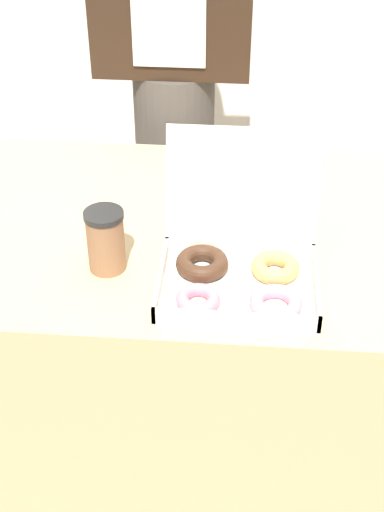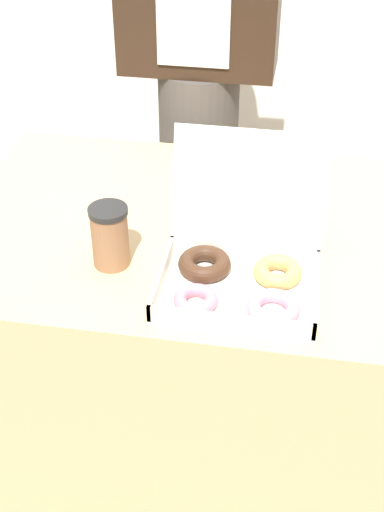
# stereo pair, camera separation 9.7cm
# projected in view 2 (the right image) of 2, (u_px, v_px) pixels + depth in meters

# --- Properties ---
(ground_plane) EXTENTS (14.00, 14.00, 0.00)m
(ground_plane) POSITION_uv_depth(u_px,v_px,m) (199.00, 435.00, 2.06)
(ground_plane) COLOR gray
(table) EXTENTS (1.13, 0.77, 0.73)m
(table) POSITION_uv_depth(u_px,v_px,m) (200.00, 342.00, 1.85)
(table) COLOR tan
(table) RESTS_ON ground_plane
(donut_box) EXTENTS (0.32, 0.31, 0.27)m
(donut_box) POSITION_uv_depth(u_px,v_px,m) (240.00, 266.00, 1.43)
(donut_box) COLOR white
(donut_box) RESTS_ON table
(coffee_cup) EXTENTS (0.08, 0.08, 0.14)m
(coffee_cup) POSITION_uv_depth(u_px,v_px,m) (110.00, 236.00, 1.47)
(coffee_cup) COLOR #8C6042
(coffee_cup) RESTS_ON table
(person_customer) EXTENTS (0.44, 0.24, 1.66)m
(person_customer) POSITION_uv_depth(u_px,v_px,m) (199.00, 54.00, 2.02)
(person_customer) COLOR #4C4742
(person_customer) RESTS_ON ground_plane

